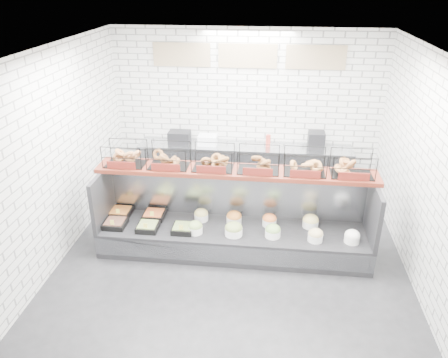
# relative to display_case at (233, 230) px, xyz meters

# --- Properties ---
(ground) EXTENTS (5.50, 5.50, 0.00)m
(ground) POSITION_rel_display_case_xyz_m (0.01, -0.34, -0.33)
(ground) COLOR black
(ground) RESTS_ON ground
(room_shell) EXTENTS (5.02, 5.51, 3.01)m
(room_shell) POSITION_rel_display_case_xyz_m (0.01, 0.26, 1.73)
(room_shell) COLOR silver
(room_shell) RESTS_ON ground
(display_case) EXTENTS (4.00, 0.90, 1.20)m
(display_case) POSITION_rel_display_case_xyz_m (0.00, 0.00, 0.00)
(display_case) COLOR black
(display_case) RESTS_ON ground
(bagel_shelf) EXTENTS (4.10, 0.50, 0.40)m
(bagel_shelf) POSITION_rel_display_case_xyz_m (0.01, 0.18, 1.05)
(bagel_shelf) COLOR #46160F
(bagel_shelf) RESTS_ON display_case
(prep_counter) EXTENTS (4.00, 0.60, 1.20)m
(prep_counter) POSITION_rel_display_case_xyz_m (0.01, 2.09, 0.14)
(prep_counter) COLOR #93969B
(prep_counter) RESTS_ON ground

